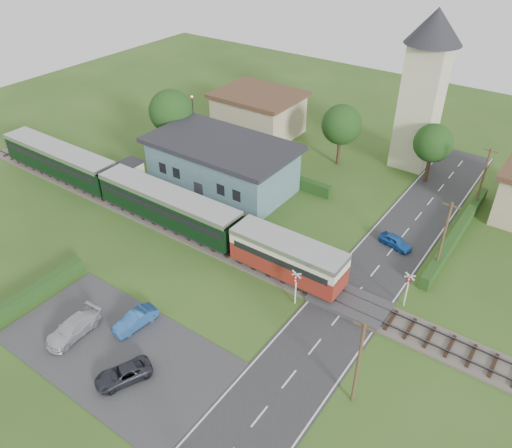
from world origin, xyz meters
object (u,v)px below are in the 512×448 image
Objects in this scene: car_park_dark at (123,374)px; pedestrian_near at (243,219)px; crossing_signal_near at (296,283)px; pedestrian_far at (147,186)px; car_park_silver at (73,328)px; car_on_road at (396,241)px; station_building at (222,164)px; crossing_signal_far at (408,285)px; train at (145,196)px; house_west at (258,113)px; church_tower at (426,80)px; equipment_hut at (132,172)px; car_park_blue at (135,320)px.

car_park_dark is 19.37m from pedestrian_near.
crossing_signal_near is 22.05m from pedestrian_far.
car_on_road is at bearing 55.30° from car_park_silver.
car_park_silver is at bearing 161.83° from car_on_road.
car_on_road is at bearing 1.06° from station_building.
station_building is at bearing 164.37° from crossing_signal_far.
station_building reaches higher than pedestrian_near.
train is at bearing 6.54° from pedestrian_near.
house_west is 3.30× the size of crossing_signal_near.
church_tower is 5.37× the size of crossing_signal_far.
pedestrian_far reaches higher than car_park_dark.
crossing_signal_far is (7.20, 4.80, 0.00)m from crossing_signal_near.
pedestrian_far is (-25.06, -6.78, 0.74)m from car_on_road.
pedestrian_near is (14.89, 0.29, -0.53)m from equipment_hut.
house_west is at bearing 11.47° from pedestrian_far.
car_park_blue is at bearing -42.75° from equipment_hut.
church_tower is 1.63× the size of house_west.
church_tower reaches higher than car_park_blue.
crossing_signal_near is 17.00m from car_park_silver.
equipment_hut is 9.92m from station_building.
car_park_dark is at bearing -48.68° from train.
crossing_signal_far is 0.92× the size of car_park_blue.
car_park_dark is at bearing 88.52° from pedestrian_near.
equipment_hut is 28.70m from car_on_road.
church_tower is 25.57m from pedestrian_near.
pedestrian_far is (-20.06, -23.41, -8.90)m from church_tower.
house_west reaches higher than pedestrian_near.
station_building is 19.98m from crossing_signal_near.
car_park_blue is (-15.70, -13.89, -1.47)m from crossing_signal_far.
church_tower is 3.94× the size of car_park_silver.
car_park_dark is (6.12, -0.69, -0.12)m from car_park_silver.
car_park_dark is at bearing -44.58° from equipment_hut.
church_tower is 21.55m from house_west.
train reaches higher than crossing_signal_far.
train reaches higher than car_park_silver.
crossing_signal_far is at bearing -69.98° from church_tower.
crossing_signal_far is at bearing 79.15° from car_park_dark.
car_park_silver is (9.81, -37.77, -2.06)m from house_west.
house_west is 20.46m from pedestrian_far.
crossing_signal_near and crossing_signal_far have the same top height.
equipment_hut is 0.57× the size of car_park_silver.
equipment_hut reaches higher than pedestrian_far.
crossing_signal_far is (31.60, -0.81, 0.39)m from equipment_hut.
car_park_silver is at bearing -63.16° from train.
car_park_dark is at bearing -95.61° from church_tower.
house_west reaches higher than crossing_signal_near.
car_park_dark is (15.93, -38.45, -2.18)m from house_west.
car_park_silver is at bearing -133.16° from crossing_signal_near.
car_park_blue is (12.90, -34.50, -2.12)m from house_west.
car_park_blue is 15.03m from pedestrian_near.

